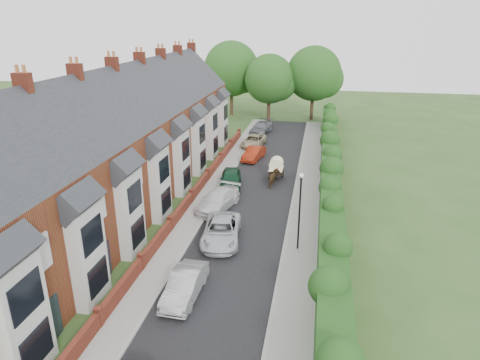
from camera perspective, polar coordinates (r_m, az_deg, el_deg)
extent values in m
plane|color=#2D4C1E|center=(24.59, -1.08, -13.14)|extent=(140.00, 140.00, 0.00)
cube|color=black|center=(34.19, 1.86, -2.89)|extent=(6.00, 58.00, 0.02)
cube|color=#98958F|center=(33.85, 8.74, -3.30)|extent=(2.20, 58.00, 0.12)
cube|color=#98958F|center=(34.92, -4.39, -2.34)|extent=(1.70, 58.00, 0.12)
cube|color=#999994|center=(33.88, 6.97, -3.17)|extent=(0.18, 58.00, 0.13)
cube|color=#999994|center=(34.73, -3.12, -2.43)|extent=(0.18, 58.00, 0.13)
cube|color=#183611|center=(33.40, 11.94, -1.64)|extent=(1.50, 58.00, 2.50)
cube|color=brown|center=(35.21, -15.49, 2.69)|extent=(8.00, 40.00, 6.50)
cube|color=#24252A|center=(34.39, -16.00, 7.84)|extent=(8.00, 40.20, 8.00)
cube|color=silver|center=(19.57, -26.91, -16.43)|extent=(0.70, 2.40, 5.20)
cube|color=black|center=(20.08, -25.44, -19.44)|extent=(0.06, 1.80, 1.60)
cube|color=black|center=(18.70, -26.59, -13.72)|extent=(0.06, 1.80, 1.60)
cube|color=#24252A|center=(18.13, -28.83, -8.62)|extent=(1.70, 2.60, 1.70)
cube|color=#3F2D2D|center=(21.93, -23.57, -16.52)|extent=(0.08, 0.90, 2.10)
cube|color=silver|center=(20.11, -25.07, -8.97)|extent=(0.12, 1.20, 1.60)
cube|color=silver|center=(22.95, -19.52, -9.52)|extent=(0.70, 2.40, 5.20)
cube|color=black|center=(23.38, -18.36, -12.20)|extent=(0.06, 1.80, 1.60)
cube|color=black|center=(22.21, -19.06, -6.98)|extent=(0.06, 1.80, 1.60)
cube|color=#24252A|center=(21.73, -20.80, -2.58)|extent=(1.70, 2.60, 1.70)
cube|color=#3F2D2D|center=(25.41, -17.39, -10.19)|extent=(0.08, 0.90, 2.10)
cube|color=silver|center=(23.83, -18.33, -3.36)|extent=(0.12, 1.20, 1.60)
cube|color=silver|center=(26.84, -14.34, -4.40)|extent=(0.70, 2.40, 5.20)
cube|color=black|center=(27.21, -13.41, -6.77)|extent=(0.06, 1.80, 1.60)
cube|color=black|center=(26.21, -13.84, -2.10)|extent=(0.06, 1.80, 1.60)
cube|color=#24252A|center=(25.81, -15.23, 1.68)|extent=(1.70, 2.60, 1.70)
cube|color=#3F2D2D|center=(29.33, -12.95, -5.40)|extent=(0.08, 0.90, 2.10)
cube|color=silver|center=(27.96, -13.55, 0.70)|extent=(0.12, 1.20, 1.60)
cube|color=silver|center=(31.05, -10.57, -0.59)|extent=(0.70, 2.40, 5.20)
cube|color=black|center=(31.37, -9.80, -2.68)|extent=(0.06, 1.80, 1.60)
cube|color=black|center=(30.51, -10.07, 1.46)|extent=(0.06, 1.80, 1.60)
cube|color=#24252A|center=(30.16, -11.21, 4.74)|extent=(1.70, 2.60, 1.70)
cube|color=#3F2D2D|center=(33.54, -9.63, -1.75)|extent=(0.08, 0.90, 2.10)
cube|color=silver|center=(32.33, -10.03, 3.68)|extent=(0.12, 1.20, 1.60)
cube|color=silver|center=(35.47, -7.73, 2.29)|extent=(0.70, 2.40, 5.20)
cube|color=black|center=(35.75, -7.07, 0.43)|extent=(0.06, 1.80, 1.60)
cube|color=black|center=(35.00, -7.24, 4.12)|extent=(0.06, 1.80, 1.60)
cube|color=#24252A|center=(34.69, -8.20, 7.01)|extent=(1.70, 2.60, 1.70)
cube|color=#3F2D2D|center=(37.94, -7.08, 1.08)|extent=(0.08, 0.90, 2.10)
cube|color=silver|center=(36.87, -7.34, 5.94)|extent=(0.12, 1.20, 1.60)
cube|color=silver|center=(40.02, -5.51, 4.52)|extent=(0.70, 2.40, 5.20)
cube|color=black|center=(40.27, -4.95, 2.85)|extent=(0.06, 1.80, 1.60)
cube|color=black|center=(39.60, -5.05, 6.16)|extent=(0.06, 1.80, 1.60)
cube|color=#24252A|center=(39.34, -5.88, 8.73)|extent=(1.70, 2.60, 1.70)
cube|color=#3F2D2D|center=(42.48, -5.07, 3.31)|extent=(0.08, 0.90, 2.10)
cube|color=silver|center=(41.51, -5.24, 7.69)|extent=(0.12, 1.20, 1.60)
cube|color=silver|center=(44.67, -3.74, 6.28)|extent=(0.70, 2.40, 5.20)
cube|color=black|center=(44.89, -3.25, 4.78)|extent=(0.06, 1.80, 1.60)
cube|color=black|center=(44.30, -3.31, 7.77)|extent=(0.06, 1.80, 1.60)
cube|color=#24252A|center=(44.06, -4.03, 10.07)|extent=(1.70, 2.60, 1.70)
cube|color=#3F2D2D|center=(47.11, -3.44, 5.10)|extent=(0.08, 0.90, 2.10)
cube|color=silver|center=(46.22, -3.54, 9.07)|extent=(0.12, 1.20, 1.60)
cube|color=silver|center=(49.39, -2.30, 7.71)|extent=(0.70, 2.40, 5.20)
cube|color=black|center=(49.59, -1.86, 6.34)|extent=(0.06, 1.80, 1.60)
cube|color=black|center=(49.05, -1.90, 9.06)|extent=(0.06, 1.80, 1.60)
cube|color=#24252A|center=(48.83, -2.53, 11.15)|extent=(1.70, 2.60, 1.70)
cube|color=#3F2D2D|center=(51.81, -2.09, 6.57)|extent=(0.08, 0.90, 2.10)
cube|color=silver|center=(50.99, -2.16, 10.19)|extent=(0.12, 1.20, 1.60)
cube|color=maroon|center=(25.36, -26.87, 10.84)|extent=(0.90, 0.50, 1.60)
cylinder|color=#A65E31|center=(25.37, -27.60, 12.92)|extent=(0.20, 0.20, 0.50)
cylinder|color=#A65E31|center=(25.13, -26.86, 12.98)|extent=(0.20, 0.20, 0.50)
cube|color=maroon|center=(29.46, -21.06, 12.76)|extent=(0.90, 0.50, 1.60)
cylinder|color=#A65E31|center=(29.47, -21.65, 14.56)|extent=(0.20, 0.20, 0.50)
cylinder|color=#A65E31|center=(29.26, -20.96, 14.61)|extent=(0.20, 0.20, 0.50)
cube|color=maroon|center=(33.80, -16.65, 14.12)|extent=(0.90, 0.50, 1.60)
cylinder|color=#A65E31|center=(33.81, -17.13, 15.70)|extent=(0.20, 0.20, 0.50)
cylinder|color=#A65E31|center=(33.63, -16.51, 15.74)|extent=(0.20, 0.20, 0.50)
cube|color=maroon|center=(38.30, -13.23, 15.11)|extent=(0.90, 0.50, 1.60)
cylinder|color=#A65E31|center=(38.31, -13.63, 16.50)|extent=(0.20, 0.20, 0.50)
cylinder|color=#A65E31|center=(38.15, -13.06, 16.53)|extent=(0.20, 0.20, 0.50)
cube|color=maroon|center=(42.92, -10.51, 15.85)|extent=(0.90, 0.50, 1.60)
cylinder|color=#A65E31|center=(42.92, -10.85, 17.10)|extent=(0.20, 0.20, 0.50)
cylinder|color=#A65E31|center=(42.78, -10.33, 17.12)|extent=(0.20, 0.20, 0.50)
cube|color=maroon|center=(47.61, -8.30, 16.42)|extent=(0.90, 0.50, 1.60)
cylinder|color=#A65E31|center=(47.62, -8.60, 17.55)|extent=(0.20, 0.20, 0.50)
cylinder|color=#A65E31|center=(47.49, -8.13, 17.57)|extent=(0.20, 0.20, 0.50)
cube|color=maroon|center=(52.36, -6.49, 16.87)|extent=(0.90, 0.50, 1.60)
cylinder|color=#A65E31|center=(52.36, -6.75, 17.90)|extent=(0.20, 0.20, 0.50)
cylinder|color=#A65E31|center=(52.25, -6.31, 17.91)|extent=(0.20, 0.20, 0.50)
cube|color=maroon|center=(20.57, -21.74, -21.15)|extent=(0.30, 4.70, 0.90)
cube|color=maroon|center=(23.93, -15.40, -13.74)|extent=(0.30, 4.70, 0.90)
cube|color=maroon|center=(27.80, -10.98, -8.16)|extent=(0.30, 4.70, 0.90)
cube|color=maroon|center=(31.97, -7.76, -3.96)|extent=(0.30, 4.70, 0.90)
cube|color=maroon|center=(36.36, -5.33, -0.75)|extent=(0.30, 4.70, 0.90)
cube|color=maroon|center=(40.89, -3.43, 1.77)|extent=(0.30, 4.70, 0.90)
cube|color=maroon|center=(45.51, -1.91, 3.78)|extent=(0.30, 4.70, 0.90)
cube|color=maroon|center=(50.21, -0.66, 5.41)|extent=(0.30, 4.70, 0.90)
cube|color=maroon|center=(22.12, -18.29, -16.98)|extent=(0.35, 0.35, 1.10)
cube|color=maroon|center=(25.77, -13.02, -10.56)|extent=(0.35, 0.35, 1.10)
cube|color=maroon|center=(29.81, -9.26, -5.75)|extent=(0.35, 0.35, 1.10)
cube|color=maroon|center=(34.11, -6.47, -2.10)|extent=(0.35, 0.35, 1.10)
cube|color=maroon|center=(38.58, -4.33, 0.73)|extent=(0.35, 0.35, 1.10)
cube|color=maroon|center=(43.16, -2.63, 2.96)|extent=(0.35, 0.35, 1.10)
cube|color=maroon|center=(47.83, -1.26, 4.75)|extent=(0.35, 0.35, 1.10)
cube|color=maroon|center=(52.56, -0.12, 6.23)|extent=(0.35, 0.35, 1.10)
cylinder|color=black|center=(26.51, 7.91, -4.71)|extent=(0.12, 0.12, 4.80)
cylinder|color=black|center=(25.57, 8.17, 0.25)|extent=(0.20, 0.20, 0.10)
sphere|color=silver|center=(25.52, 8.19, 0.57)|extent=(0.32, 0.32, 0.32)
cylinder|color=#332316|center=(61.46, 3.85, 10.05)|extent=(0.50, 0.50, 4.75)
sphere|color=#234D19|center=(60.91, 3.93, 13.30)|extent=(6.80, 6.80, 6.80)
sphere|color=#234D19|center=(61.15, 5.24, 12.67)|extent=(4.76, 4.76, 4.76)
cylinder|color=#332316|center=(62.97, 9.60, 10.30)|extent=(0.50, 0.50, 5.25)
sphere|color=#234D19|center=(62.40, 9.81, 13.81)|extent=(7.60, 7.60, 7.60)
sphere|color=#234D19|center=(62.78, 11.20, 13.08)|extent=(5.32, 5.32, 5.32)
cylinder|color=#332316|center=(65.28, -1.14, 11.05)|extent=(0.50, 0.50, 5.50)
sphere|color=#234D19|center=(64.72, -1.17, 14.61)|extent=(8.00, 8.00, 8.00)
sphere|color=#234D19|center=(64.79, 0.32, 13.93)|extent=(5.60, 5.60, 5.60)
imported|color=#A1A0A5|center=(23.10, -7.37, -13.74)|extent=(1.56, 4.23, 1.38)
imported|color=silver|center=(28.14, -2.51, -6.79)|extent=(3.00, 5.38, 1.42)
imported|color=silver|center=(32.71, -2.97, -2.70)|extent=(3.09, 5.25, 1.43)
imported|color=#113A22|center=(36.97, -1.25, 0.20)|extent=(2.42, 4.60, 1.49)
imported|color=maroon|center=(44.23, 1.87, 3.58)|extent=(2.13, 4.27, 1.34)
imported|color=tan|center=(48.94, 1.84, 5.23)|extent=(2.65, 4.83, 1.28)
imported|color=slate|center=(54.78, 2.86, 6.98)|extent=(2.78, 5.20, 1.43)
imported|color=#49331A|center=(37.13, 4.52, 0.21)|extent=(0.92, 1.79, 1.47)
cube|color=black|center=(38.85, 4.83, 1.23)|extent=(1.11, 1.86, 0.46)
cylinder|color=#F8F0C1|center=(38.64, 4.86, 2.14)|extent=(1.21, 1.16, 1.21)
cube|color=#F8F0C1|center=(38.78, 4.84, 1.56)|extent=(1.23, 1.90, 0.04)
cylinder|color=black|center=(39.56, 4.04, 1.05)|extent=(0.07, 0.84, 0.84)
cylinder|color=black|center=(39.45, 5.78, 0.93)|extent=(0.07, 0.84, 0.84)
cylinder|color=black|center=(37.91, 4.18, 0.83)|extent=(0.06, 1.67, 0.06)
cylinder|color=black|center=(37.85, 5.16, 0.76)|extent=(0.06, 1.67, 0.06)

